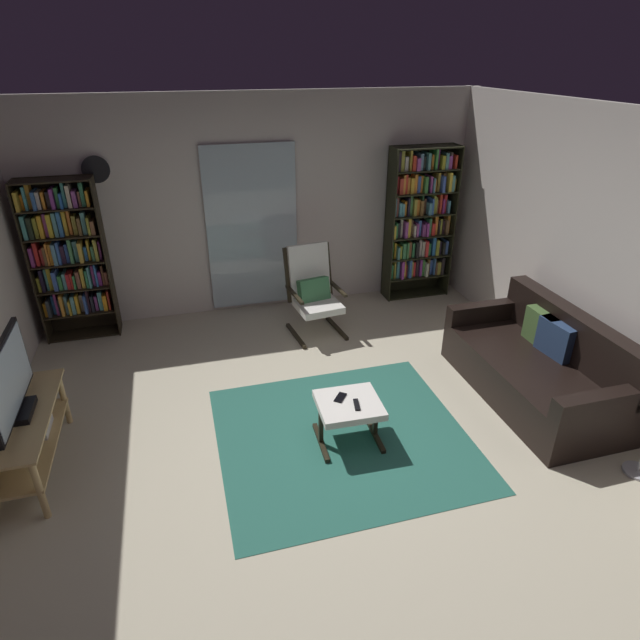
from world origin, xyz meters
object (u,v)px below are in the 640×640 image
(lounge_armchair, at_px, (313,288))
(ottoman, at_px, (349,409))
(tv_stand, at_px, (26,432))
(wall_clock, at_px, (96,169))
(tv_remote, at_px, (357,405))
(bookshelf_near_tv, at_px, (67,256))
(television, at_px, (10,383))
(cell_phone, at_px, (340,397))
(leather_sofa, at_px, (539,367))
(bookshelf_near_sofa, at_px, (419,219))

(lounge_armchair, relative_size, ottoman, 1.90)
(tv_stand, distance_m, wall_clock, 2.93)
(tv_remote, distance_m, wall_clock, 3.80)
(bookshelf_near_tv, bearing_deg, wall_clock, 21.85)
(television, bearing_deg, cell_phone, -6.33)
(bookshelf_near_tv, distance_m, tv_remote, 3.70)
(tv_stand, relative_size, ottoman, 2.27)
(bookshelf_near_tv, distance_m, lounge_armchair, 2.74)
(lounge_armchair, bearing_deg, leather_sofa, -47.13)
(bookshelf_near_sofa, distance_m, lounge_armchair, 1.79)
(bookshelf_near_sofa, relative_size, cell_phone, 14.00)
(tv_stand, xyz_separation_m, bookshelf_near_sofa, (4.34, 2.31, 0.70))
(bookshelf_near_sofa, height_order, leather_sofa, bookshelf_near_sofa)
(bookshelf_near_sofa, xyz_separation_m, cell_phone, (-1.88, -2.60, -0.64))
(tv_stand, relative_size, bookshelf_near_tv, 0.67)
(bookshelf_near_sofa, bearing_deg, bookshelf_near_tv, -179.68)
(television, xyz_separation_m, tv_remote, (2.56, -0.41, -0.41))
(bookshelf_near_sofa, bearing_deg, cell_phone, -125.81)
(lounge_armchair, bearing_deg, cell_phone, -98.21)
(bookshelf_near_sofa, xyz_separation_m, tv_remote, (-1.78, -2.74, -0.64))
(tv_stand, height_order, lounge_armchair, lounge_armchair)
(bookshelf_near_sofa, height_order, tv_remote, bookshelf_near_sofa)
(bookshelf_near_tv, distance_m, wall_clock, 0.99)
(bookshelf_near_sofa, bearing_deg, wall_clock, 177.69)
(leather_sofa, distance_m, lounge_armchair, 2.55)
(tv_stand, height_order, tv_remote, tv_stand)
(leather_sofa, bearing_deg, cell_phone, -177.24)
(ottoman, bearing_deg, tv_stand, 171.65)
(bookshelf_near_tv, height_order, leather_sofa, bookshelf_near_tv)
(television, distance_m, tv_remote, 2.62)
(wall_clock, bearing_deg, cell_phone, -55.25)
(television, xyz_separation_m, cell_phone, (2.46, -0.27, -0.41))
(bookshelf_near_sofa, bearing_deg, leather_sofa, -86.96)
(lounge_armchair, bearing_deg, bookshelf_near_sofa, 21.99)
(tv_remote, bearing_deg, television, -177.58)
(tv_stand, relative_size, leather_sofa, 0.66)
(leather_sofa, bearing_deg, lounge_armchair, 132.87)
(bookshelf_near_tv, xyz_separation_m, tv_remote, (2.45, -2.71, -0.57))
(ottoman, bearing_deg, leather_sofa, 5.01)
(ottoman, bearing_deg, tv_remote, -54.60)
(leather_sofa, xyz_separation_m, tv_remote, (-1.91, -0.23, 0.11))
(television, bearing_deg, tv_remote, -9.08)
(bookshelf_near_sofa, height_order, wall_clock, wall_clock)
(bookshelf_near_sofa, xyz_separation_m, lounge_armchair, (-1.59, -0.64, -0.51))
(lounge_armchair, height_order, tv_remote, lounge_armchair)
(tv_stand, distance_m, tv_remote, 2.60)
(wall_clock, bearing_deg, lounge_armchair, -19.96)
(tv_remote, xyz_separation_m, wall_clock, (-2.01, 2.89, 1.44))
(tv_stand, height_order, bookshelf_near_tv, bookshelf_near_tv)
(cell_phone, bearing_deg, ottoman, -16.45)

